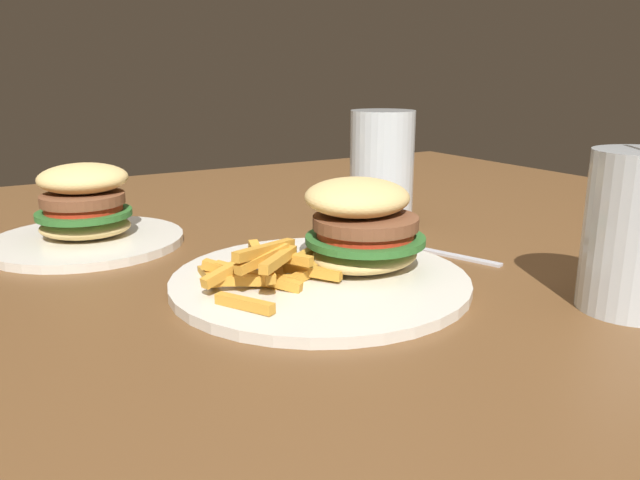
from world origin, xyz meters
TOP-DOWN VIEW (x-y plane):
  - dining_table at (0.00, 0.00)m, footprint 1.45×1.12m
  - meal_plate_near at (-0.03, -0.19)m, footprint 0.29×0.29m
  - beer_glass at (0.14, -0.03)m, footprint 0.08×0.08m
  - juice_glass at (0.15, -0.38)m, footprint 0.09×0.09m
  - spoon at (0.10, -0.12)m, footprint 0.08×0.16m
  - meal_plate_far at (-0.22, 0.08)m, footprint 0.23×0.23m

SIDE VIEW (x-z plane):
  - dining_table at x=0.00m, z-range 0.26..0.97m
  - spoon at x=0.10m, z-range 0.70..0.72m
  - meal_plate_near at x=-0.03m, z-range 0.68..0.79m
  - meal_plate_far at x=-0.22m, z-range 0.69..0.79m
  - juice_glass at x=0.15m, z-range 0.67..0.88m
  - beer_glass at x=0.14m, z-range 0.70..0.85m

